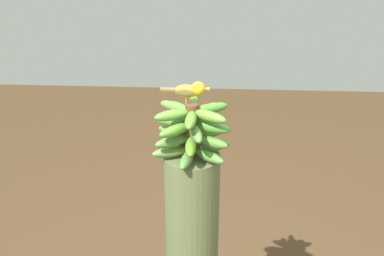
% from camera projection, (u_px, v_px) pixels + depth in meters
% --- Properties ---
extents(banana_bunch, '(0.32, 0.32, 0.22)m').
position_uv_depth(banana_bunch, '(192.00, 131.00, 1.88)').
color(banana_bunch, brown).
rests_on(banana_bunch, banana_tree).
extents(perched_bird, '(0.06, 0.19, 0.08)m').
position_uv_depth(perched_bird, '(191.00, 90.00, 1.82)').
color(perched_bird, '#C68933').
rests_on(perched_bird, banana_bunch).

